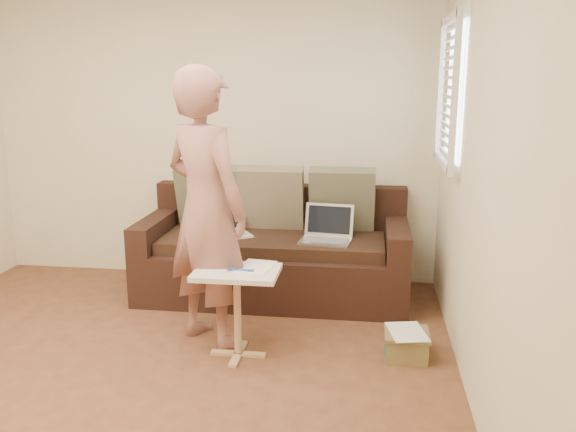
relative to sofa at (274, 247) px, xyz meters
The scene contains 16 objects.
floor 1.93m from the sofa, 109.50° to the right, with size 4.50×4.50×0.00m, color #582E20.
wall_back 1.18m from the sofa, 142.92° to the left, with size 4.00×4.00×0.00m, color beige.
wall_right 2.41m from the sofa, 52.31° to the right, with size 4.50×4.50×0.00m, color beige.
window_blinds 1.86m from the sofa, 11.76° to the right, with size 0.12×0.88×1.08m, color white, non-canonical shape.
sofa is the anchor object (origin of this frame).
pillow_left 0.74m from the sofa, 160.10° to the left, with size 0.55×0.14×0.55m, color #50563F, non-canonical shape.
pillow_mid 0.43m from the sofa, 103.19° to the left, with size 0.55×0.14×0.55m, color #6C684D, non-canonical shape.
pillow_right 0.70m from the sofa, 23.61° to the left, with size 0.55×0.14×0.55m, color #50563F, non-canonical shape.
laptop_silver 0.47m from the sofa, 16.84° to the right, with size 0.40×0.29×0.27m, color #B7BABC, non-canonical shape.
laptop_white 0.39m from the sofa, 168.53° to the right, with size 0.36×0.26×0.26m, color white, non-canonical shape.
person 1.11m from the sofa, 108.13° to the right, with size 0.69×0.47×1.89m, color #995359.
side_table 1.16m from the sofa, 92.87° to the right, with size 0.54×0.38×0.60m, color silver, non-canonical shape.
drinking_glass 1.13m from the sofa, 102.15° to the right, with size 0.07×0.07×0.12m, color silver, non-canonical shape.
scissors 1.18m from the sofa, 91.32° to the right, with size 0.18×0.10×0.02m, color silver, non-canonical shape.
paper_on_table 1.09m from the sofa, 87.14° to the right, with size 0.21×0.30×0.00m, color white, non-canonical shape.
striped_box 1.50m from the sofa, 44.46° to the right, with size 0.29×0.29×0.18m, color #CC5A1E, non-canonical shape.
Camera 1 is at (1.39, -2.97, 1.82)m, focal length 37.45 mm.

